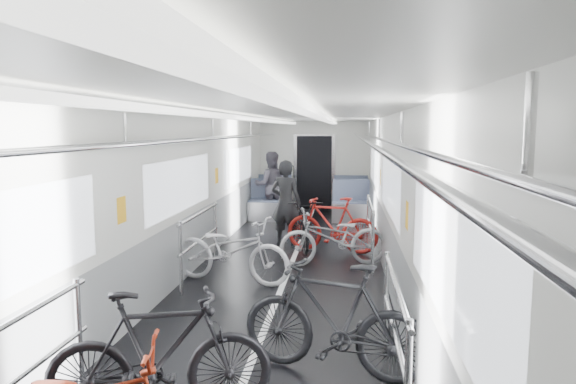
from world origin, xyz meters
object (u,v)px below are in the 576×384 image
(bike_aisle, at_px, (302,223))
(person_seated, at_px, (271,185))
(bike_right_far, at_px, (332,225))
(bike_left_far, at_px, (231,250))
(bike_left_mid, at_px, (160,355))
(bike_right_mid, at_px, (334,238))
(bike_right_near, at_px, (334,319))
(person_standing, at_px, (286,203))

(bike_aisle, height_order, person_seated, person_seated)
(bike_right_far, xyz_separation_m, person_seated, (-1.59, 3.27, 0.32))
(bike_aisle, bearing_deg, bike_left_far, -122.07)
(bike_left_mid, xyz_separation_m, bike_left_far, (-0.25, 3.49, -0.03))
(bike_left_mid, distance_m, bike_left_far, 3.50)
(bike_left_mid, height_order, bike_aisle, bike_left_mid)
(bike_left_mid, relative_size, bike_right_mid, 0.96)
(bike_right_mid, xyz_separation_m, person_seated, (-1.64, 4.18, 0.36))
(bike_right_far, height_order, bike_aisle, bike_right_far)
(bike_left_far, distance_m, bike_right_near, 3.05)
(bike_left_far, distance_m, person_seated, 5.27)
(bike_right_far, bearing_deg, person_standing, -103.43)
(bike_right_mid, bearing_deg, person_seated, -173.48)
(bike_right_near, xyz_separation_m, bike_right_far, (-0.14, 4.62, -0.02))
(bike_left_mid, height_order, person_seated, person_seated)
(bike_right_far, height_order, person_standing, person_standing)
(bike_left_far, height_order, bike_right_far, bike_right_far)
(bike_left_mid, relative_size, bike_right_far, 1.01)
(bike_left_far, xyz_separation_m, bike_right_mid, (1.44, 1.07, -0.01))
(bike_right_near, relative_size, bike_right_far, 1.04)
(bike_aisle, xyz_separation_m, person_seated, (-1.02, 2.95, 0.36))
(bike_right_mid, xyz_separation_m, person_standing, (-0.93, 1.33, 0.35))
(person_standing, bearing_deg, bike_right_near, 115.38)
(bike_right_mid, distance_m, bike_right_far, 0.92)
(bike_right_mid, bearing_deg, bike_right_far, 168.49)
(bike_right_near, xyz_separation_m, bike_right_mid, (-0.09, 3.71, -0.06))
(bike_left_mid, xyz_separation_m, bike_aisle, (0.58, 5.79, -0.04))
(bike_aisle, height_order, person_standing, person_standing)
(bike_right_near, distance_m, bike_right_far, 4.63)
(person_standing, xyz_separation_m, person_seated, (-0.71, 2.85, 0.01))
(bike_left_mid, distance_m, bike_right_mid, 4.71)
(bike_left_mid, bearing_deg, bike_right_mid, -30.12)
(bike_right_mid, distance_m, bike_aisle, 1.38)
(bike_left_far, xyz_separation_m, bike_aisle, (0.83, 2.30, -0.01))
(bike_right_far, bearing_deg, person_seated, -142.31)
(bike_left_mid, distance_m, person_seated, 8.76)
(bike_left_far, xyz_separation_m, bike_right_far, (1.39, 1.98, 0.03))
(bike_left_far, xyz_separation_m, person_seated, (-0.20, 5.25, 0.35))
(bike_right_near, height_order, person_seated, person_seated)
(bike_left_mid, height_order, bike_right_near, bike_right_near)
(bike_left_mid, bearing_deg, bike_right_near, -71.80)
(bike_left_mid, height_order, bike_right_far, bike_left_mid)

